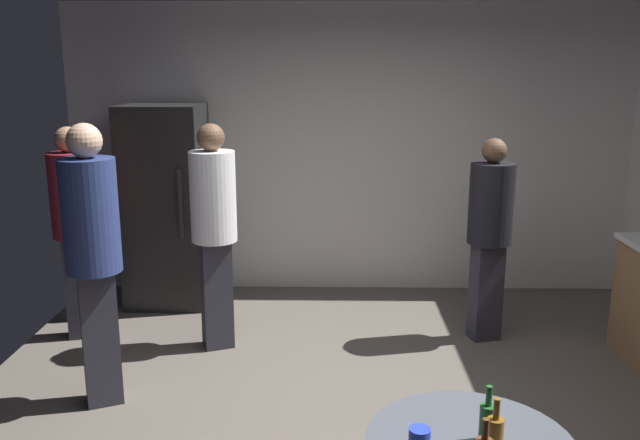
% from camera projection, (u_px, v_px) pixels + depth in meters
% --- Properties ---
extents(ground_plane, '(5.20, 5.20, 0.10)m').
position_uv_depth(ground_plane, '(362.00, 437.00, 3.94)').
color(ground_plane, '#5B544C').
extents(wall_back, '(5.32, 0.06, 2.70)m').
position_uv_depth(wall_back, '(352.00, 151.00, 6.18)').
color(wall_back, silver).
rests_on(wall_back, ground_plane).
extents(refrigerator, '(0.70, 0.68, 1.80)m').
position_uv_depth(refrigerator, '(166.00, 206.00, 5.89)').
color(refrigerator, black).
rests_on(refrigerator, ground_plane).
extents(beer_bottle_amber, '(0.06, 0.06, 0.23)m').
position_uv_depth(beer_bottle_amber, '(495.00, 436.00, 2.37)').
color(beer_bottle_amber, '#8C5919').
rests_on(beer_bottle_amber, foreground_table).
extents(beer_bottle_green, '(0.06, 0.06, 0.23)m').
position_uv_depth(beer_bottle_green, '(487.00, 422.00, 2.47)').
color(beer_bottle_green, '#26662D').
rests_on(beer_bottle_green, foreground_table).
extents(person_in_maroon_shirt, '(0.42, 0.42, 1.68)m').
position_uv_depth(person_in_maroon_shirt, '(74.00, 217.00, 5.08)').
color(person_in_maroon_shirt, '#2D2D38').
rests_on(person_in_maroon_shirt, ground_plane).
extents(person_in_white_shirt, '(0.44, 0.44, 1.73)m').
position_uv_depth(person_in_white_shirt, '(214.00, 220.00, 4.87)').
color(person_in_white_shirt, '#2D2D38').
rests_on(person_in_white_shirt, ground_plane).
extents(person_in_navy_shirt, '(0.45, 0.45, 1.80)m').
position_uv_depth(person_in_navy_shirt, '(93.00, 244.00, 4.02)').
color(person_in_navy_shirt, '#2D2D38').
rests_on(person_in_navy_shirt, ground_plane).
extents(person_in_black_shirt, '(0.42, 0.42, 1.60)m').
position_uv_depth(person_in_black_shirt, '(490.00, 225.00, 5.05)').
color(person_in_black_shirt, '#2D2D38').
rests_on(person_in_black_shirt, ground_plane).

